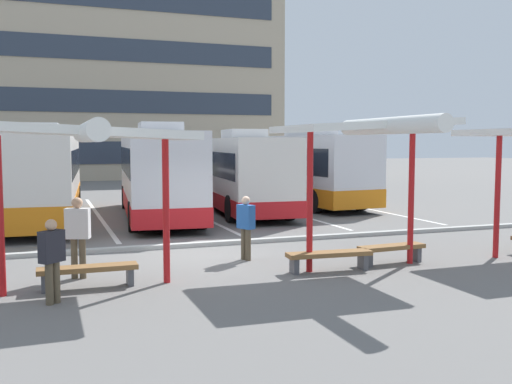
% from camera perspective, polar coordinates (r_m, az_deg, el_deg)
% --- Properties ---
extents(ground_plane, '(160.00, 160.00, 0.00)m').
position_cam_1_polar(ground_plane, '(15.07, -5.03, -6.21)').
color(ground_plane, slate).
extents(terminal_building, '(30.66, 15.53, 18.44)m').
position_cam_1_polar(terminal_building, '(53.73, -16.01, 9.96)').
color(terminal_building, tan).
rests_on(terminal_building, ground).
extents(coach_bus_1, '(3.30, 11.18, 3.56)m').
position_cam_1_polar(coach_bus_1, '(22.86, -20.36, 1.41)').
color(coach_bus_1, silver).
rests_on(coach_bus_1, ground).
extents(coach_bus_2, '(3.43, 10.49, 3.62)m').
position_cam_1_polar(coach_bus_2, '(22.72, -9.65, 1.78)').
color(coach_bus_2, silver).
rests_on(coach_bus_2, ground).
extents(coach_bus_3, '(3.44, 11.42, 3.44)m').
position_cam_1_polar(coach_bus_3, '(25.16, -1.96, 1.91)').
color(coach_bus_3, silver).
rests_on(coach_bus_3, ground).
extents(coach_bus_4, '(3.44, 10.54, 3.57)m').
position_cam_1_polar(coach_bus_4, '(27.54, 4.04, 2.26)').
color(coach_bus_4, silver).
rests_on(coach_bus_4, ground).
extents(lane_stripe_2, '(0.16, 14.00, 0.01)m').
position_cam_1_polar(lane_stripe_2, '(23.98, -15.24, -2.23)').
color(lane_stripe_2, white).
rests_on(lane_stripe_2, ground).
extents(lane_stripe_3, '(0.16, 14.00, 0.01)m').
position_cam_1_polar(lane_stripe_3, '(24.57, -6.44, -1.93)').
color(lane_stripe_3, white).
rests_on(lane_stripe_3, ground).
extents(lane_stripe_4, '(0.16, 14.00, 0.01)m').
position_cam_1_polar(lane_stripe_4, '(25.70, 1.77, -1.60)').
color(lane_stripe_4, white).
rests_on(lane_stripe_4, ground).
extents(lane_stripe_5, '(0.16, 14.00, 0.01)m').
position_cam_1_polar(lane_stripe_5, '(27.31, 9.15, -1.28)').
color(lane_stripe_5, white).
rests_on(lane_stripe_5, ground).
extents(waiting_shelter_1, '(4.13, 4.36, 3.27)m').
position_cam_1_polar(waiting_shelter_1, '(11.50, -16.40, 5.31)').
color(waiting_shelter_1, red).
rests_on(waiting_shelter_1, ground).
extents(bench_1, '(1.94, 0.43, 0.45)m').
position_cam_1_polar(bench_1, '(12.08, -16.19, -7.50)').
color(bench_1, brown).
rests_on(bench_1, ground).
extents(waiting_shelter_2, '(3.66, 4.15, 3.45)m').
position_cam_1_polar(waiting_shelter_2, '(13.29, 11.06, 5.98)').
color(waiting_shelter_2, red).
rests_on(waiting_shelter_2, ground).
extents(bench_2, '(1.99, 0.56, 0.45)m').
position_cam_1_polar(bench_2, '(13.20, 7.22, -6.30)').
color(bench_2, brown).
rests_on(bench_2, ground).
extents(bench_3, '(1.73, 0.53, 0.45)m').
position_cam_1_polar(bench_3, '(14.31, 13.20, -5.54)').
color(bench_3, brown).
rests_on(bench_3, ground).
extents(platform_kerb, '(44.00, 0.24, 0.12)m').
position_cam_1_polar(platform_kerb, '(16.28, -6.19, -5.18)').
color(platform_kerb, '#ADADA8').
rests_on(platform_kerb, ground).
extents(waiting_passenger_1, '(0.38, 0.51, 1.59)m').
position_cam_1_polar(waiting_passenger_1, '(14.26, -1.00, -3.14)').
color(waiting_passenger_1, brown).
rests_on(waiting_passenger_1, ground).
extents(waiting_passenger_2, '(0.48, 0.46, 1.53)m').
position_cam_1_polar(waiting_passenger_2, '(11.03, -19.43, -5.96)').
color(waiting_passenger_2, brown).
rests_on(waiting_passenger_2, ground).
extents(waiting_passenger_3, '(0.55, 0.37, 1.74)m').
position_cam_1_polar(waiting_passenger_3, '(12.89, -17.12, -3.71)').
color(waiting_passenger_3, brown).
rests_on(waiting_passenger_3, ground).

